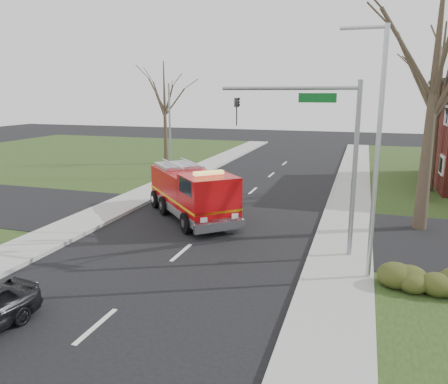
% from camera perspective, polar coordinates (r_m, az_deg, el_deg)
% --- Properties ---
extents(ground, '(120.00, 120.00, 0.00)m').
position_cam_1_polar(ground, '(17.94, -5.61, -7.90)').
color(ground, black).
rests_on(ground, ground).
extents(sidewalk_right, '(2.40, 80.00, 0.15)m').
position_cam_1_polar(sidewalk_right, '(16.61, 14.75, -9.74)').
color(sidewalk_right, '#9D9D98').
rests_on(sidewalk_right, ground).
extents(sidewalk_left, '(2.40, 80.00, 0.15)m').
position_cam_1_polar(sidewalk_left, '(21.05, -21.40, -5.38)').
color(sidewalk_left, '#9D9D98').
rests_on(sidewalk_left, ground).
extents(health_center_sign, '(0.12, 2.00, 1.40)m').
position_cam_1_polar(health_center_sign, '(28.66, 24.90, 0.66)').
color(health_center_sign, '#491111').
rests_on(health_center_sign, ground).
extents(hedge_corner, '(2.80, 2.00, 0.90)m').
position_cam_1_polar(hedge_corner, '(15.65, 25.07, -10.01)').
color(hedge_corner, '#324017').
rests_on(hedge_corner, lawn_right).
extents(bare_tree_near, '(6.00, 6.00, 12.00)m').
position_cam_1_polar(bare_tree_near, '(21.58, 25.92, 14.46)').
color(bare_tree_near, '#34281F').
rests_on(bare_tree_near, ground).
extents(bare_tree_far, '(5.25, 5.25, 10.50)m').
position_cam_1_polar(bare_tree_far, '(30.68, 26.30, 11.84)').
color(bare_tree_far, '#34281F').
rests_on(bare_tree_far, ground).
extents(bare_tree_left, '(4.50, 4.50, 9.00)m').
position_cam_1_polar(bare_tree_left, '(39.14, -7.77, 11.61)').
color(bare_tree_left, '#34281F').
rests_on(bare_tree_left, ground).
extents(traffic_signal_mast, '(5.29, 0.18, 6.80)m').
position_cam_1_polar(traffic_signal_mast, '(17.03, 12.58, 7.05)').
color(traffic_signal_mast, gray).
rests_on(traffic_signal_mast, ground).
extents(streetlight_pole, '(1.48, 0.16, 8.40)m').
position_cam_1_polar(streetlight_pole, '(14.99, 19.21, 5.29)').
color(streetlight_pole, '#B7BABF').
rests_on(streetlight_pole, ground).
extents(utility_pole_far, '(0.14, 0.14, 7.00)m').
position_cam_1_polar(utility_pole_far, '(32.47, -7.07, 7.74)').
color(utility_pole_far, gray).
rests_on(utility_pole_far, ground).
extents(fire_engine, '(6.44, 6.75, 2.81)m').
position_cam_1_polar(fire_engine, '(22.41, -4.16, -0.25)').
color(fire_engine, '#B2080C').
rests_on(fire_engine, ground).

